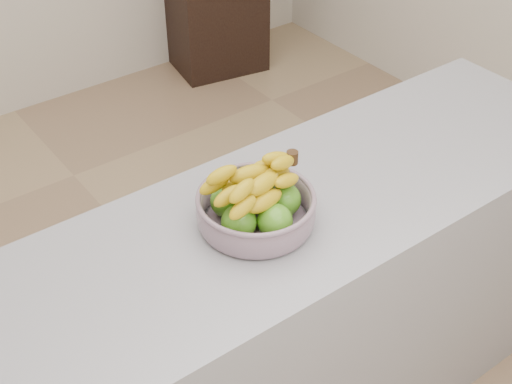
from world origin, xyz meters
The scene contains 3 objects.
ground centered at (0.00, 0.00, 0.00)m, with size 4.00×4.00×0.00m, color #A08562.
counter centered at (0.00, -0.46, 0.45)m, with size 2.00×0.60×0.90m, color #9F9FA7.
fruit_bowl centered at (-0.14, -0.46, 0.96)m, with size 0.30×0.30×0.17m.
Camera 1 is at (-0.97, -1.57, 2.06)m, focal length 50.00 mm.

